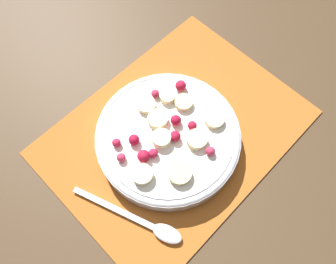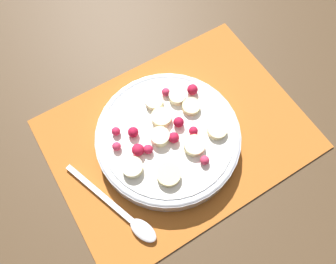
{
  "view_description": "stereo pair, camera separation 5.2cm",
  "coord_description": "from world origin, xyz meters",
  "views": [
    {
      "loc": [
        0.18,
        0.16,
        0.53
      ],
      "look_at": [
        0.02,
        0.01,
        0.05
      ],
      "focal_mm": 35.0,
      "sensor_mm": 36.0,
      "label": 1
    },
    {
      "loc": [
        0.14,
        0.19,
        0.53
      ],
      "look_at": [
        0.02,
        0.01,
        0.05
      ],
      "focal_mm": 35.0,
      "sensor_mm": 36.0,
      "label": 2
    }
  ],
  "objects": [
    {
      "name": "spoon",
      "position": [
        0.14,
        0.08,
        0.01
      ],
      "size": [
        0.08,
        0.18,
        0.01
      ],
      "rotation": [
        0.0,
        0.0,
        1.92
      ],
      "color": "silver",
      "rests_on": "placemat"
    },
    {
      "name": "ground_plane",
      "position": [
        0.0,
        0.0,
        0.0
      ],
      "size": [
        3.0,
        3.0,
        0.0
      ],
      "primitive_type": "plane",
      "color": "#4C3823"
    },
    {
      "name": "fruit_bowl",
      "position": [
        0.02,
        0.01,
        0.03
      ],
      "size": [
        0.24,
        0.24,
        0.05
      ],
      "color": "silver",
      "rests_on": "placemat"
    },
    {
      "name": "placemat",
      "position": [
        0.0,
        0.0,
        0.0
      ],
      "size": [
        0.43,
        0.32,
        0.01
      ],
      "color": "#B26023",
      "rests_on": "ground_plane"
    }
  ]
}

